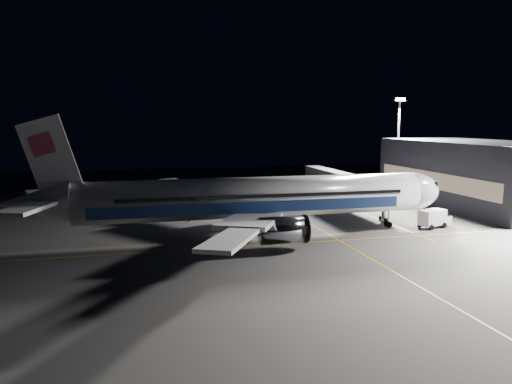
{
  "coord_description": "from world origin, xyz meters",
  "views": [
    {
      "loc": [
        -16.36,
        -66.06,
        15.81
      ],
      "look_at": [
        0.18,
        0.19,
        6.0
      ],
      "focal_mm": 35.0,
      "sensor_mm": 36.0,
      "label": 1
    }
  ],
  "objects_px": {
    "airliner": "(248,199)",
    "floodlight_mast_north": "(398,136)",
    "safety_cone_a": "(190,219)",
    "baggage_tug": "(227,207)",
    "service_truck": "(434,218)",
    "jet_bridge": "(348,182)",
    "safety_cone_c": "(214,228)",
    "safety_cone_b": "(255,227)"
  },
  "relations": [
    {
      "from": "airliner",
      "to": "floodlight_mast_north",
      "type": "distance_m",
      "value": 52.56
    },
    {
      "from": "safety_cone_a",
      "to": "baggage_tug",
      "type": "bearing_deg",
      "value": 43.1
    },
    {
      "from": "floodlight_mast_north",
      "to": "service_truck",
      "type": "distance_m",
      "value": 37.83
    },
    {
      "from": "jet_bridge",
      "to": "safety_cone_c",
      "type": "bearing_deg",
      "value": -152.98
    },
    {
      "from": "airliner",
      "to": "service_truck",
      "type": "distance_m",
      "value": 28.44
    },
    {
      "from": "airliner",
      "to": "safety_cone_a",
      "type": "bearing_deg",
      "value": 120.34
    },
    {
      "from": "airliner",
      "to": "baggage_tug",
      "type": "height_order",
      "value": "airliner"
    },
    {
      "from": "service_truck",
      "to": "safety_cone_a",
      "type": "distance_m",
      "value": 37.35
    },
    {
      "from": "floodlight_mast_north",
      "to": "service_truck",
      "type": "height_order",
      "value": "floodlight_mast_north"
    },
    {
      "from": "airliner",
      "to": "safety_cone_b",
      "type": "relative_size",
      "value": 110.97
    },
    {
      "from": "service_truck",
      "to": "baggage_tug",
      "type": "height_order",
      "value": "service_truck"
    },
    {
      "from": "safety_cone_b",
      "to": "baggage_tug",
      "type": "bearing_deg",
      "value": 95.78
    },
    {
      "from": "safety_cone_b",
      "to": "jet_bridge",
      "type": "bearing_deg",
      "value": 33.69
    },
    {
      "from": "service_truck",
      "to": "floodlight_mast_north",
      "type": "bearing_deg",
      "value": 51.46
    },
    {
      "from": "jet_bridge",
      "to": "service_truck",
      "type": "bearing_deg",
      "value": -75.74
    },
    {
      "from": "safety_cone_a",
      "to": "floodlight_mast_north",
      "type": "bearing_deg",
      "value": 23.19
    },
    {
      "from": "jet_bridge",
      "to": "floodlight_mast_north",
      "type": "xyz_separation_m",
      "value": [
        18.0,
        13.93,
        7.79
      ]
    },
    {
      "from": "airliner",
      "to": "jet_bridge",
      "type": "bearing_deg",
      "value": 38.04
    },
    {
      "from": "floodlight_mast_north",
      "to": "safety_cone_c",
      "type": "height_order",
      "value": "floodlight_mast_north"
    },
    {
      "from": "floodlight_mast_north",
      "to": "safety_cone_c",
      "type": "relative_size",
      "value": 37.2
    },
    {
      "from": "jet_bridge",
      "to": "baggage_tug",
      "type": "distance_m",
      "value": 22.83
    },
    {
      "from": "floodlight_mast_north",
      "to": "safety_cone_a",
      "type": "xyz_separation_m",
      "value": [
        -47.81,
        -20.48,
        -12.04
      ]
    },
    {
      "from": "safety_cone_a",
      "to": "safety_cone_c",
      "type": "height_order",
      "value": "safety_cone_a"
    },
    {
      "from": "floodlight_mast_north",
      "to": "safety_cone_a",
      "type": "distance_m",
      "value": 53.39
    },
    {
      "from": "safety_cone_a",
      "to": "safety_cone_c",
      "type": "distance_m",
      "value": 7.76
    },
    {
      "from": "safety_cone_b",
      "to": "floodlight_mast_north",
      "type": "bearing_deg",
      "value": 35.61
    },
    {
      "from": "jet_bridge",
      "to": "safety_cone_a",
      "type": "xyz_separation_m",
      "value": [
        -29.81,
        -6.55,
        -4.26
      ]
    },
    {
      "from": "service_truck",
      "to": "airliner",
      "type": "bearing_deg",
      "value": 158.63
    },
    {
      "from": "jet_bridge",
      "to": "safety_cone_b",
      "type": "bearing_deg",
      "value": -146.31
    },
    {
      "from": "jet_bridge",
      "to": "safety_cone_c",
      "type": "xyz_separation_m",
      "value": [
        -27.09,
        -13.82,
        -4.3
      ]
    },
    {
      "from": "jet_bridge",
      "to": "baggage_tug",
      "type": "bearing_deg",
      "value": 179.33
    },
    {
      "from": "jet_bridge",
      "to": "safety_cone_c",
      "type": "height_order",
      "value": "jet_bridge"
    },
    {
      "from": "floodlight_mast_north",
      "to": "safety_cone_b",
      "type": "height_order",
      "value": "floodlight_mast_north"
    },
    {
      "from": "service_truck",
      "to": "baggage_tug",
      "type": "xyz_separation_m",
      "value": [
        -27.59,
        20.17,
        -0.58
      ]
    },
    {
      "from": "baggage_tug",
      "to": "safety_cone_c",
      "type": "height_order",
      "value": "baggage_tug"
    },
    {
      "from": "jet_bridge",
      "to": "safety_cone_b",
      "type": "height_order",
      "value": "jet_bridge"
    },
    {
      "from": "safety_cone_a",
      "to": "safety_cone_c",
      "type": "bearing_deg",
      "value": -69.5
    },
    {
      "from": "airliner",
      "to": "safety_cone_a",
      "type": "height_order",
      "value": "airliner"
    },
    {
      "from": "service_truck",
      "to": "baggage_tug",
      "type": "bearing_deg",
      "value": 126.22
    },
    {
      "from": "service_truck",
      "to": "safety_cone_b",
      "type": "height_order",
      "value": "service_truck"
    },
    {
      "from": "baggage_tug",
      "to": "airliner",
      "type": "bearing_deg",
      "value": -71.87
    },
    {
      "from": "airliner",
      "to": "floodlight_mast_north",
      "type": "bearing_deg",
      "value": 37.91
    }
  ]
}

